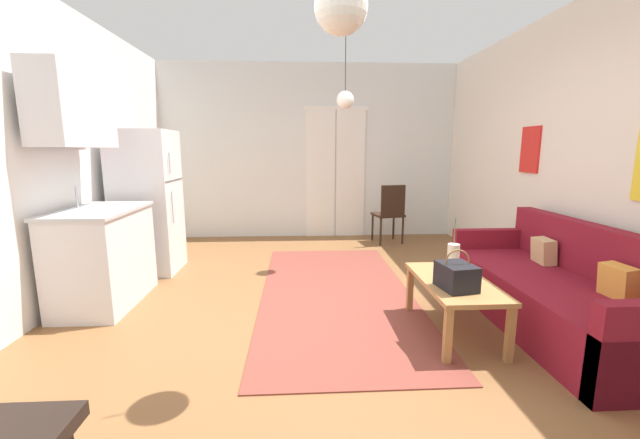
% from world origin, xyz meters
% --- Properties ---
extents(ground_plane, '(5.32, 7.27, 0.10)m').
position_xyz_m(ground_plane, '(0.00, 0.00, -0.05)').
color(ground_plane, brown).
extents(wall_back, '(4.92, 0.13, 2.78)m').
position_xyz_m(wall_back, '(0.01, 3.38, 1.38)').
color(wall_back, silver).
rests_on(wall_back, ground_plane).
extents(wall_right, '(0.12, 6.87, 2.78)m').
position_xyz_m(wall_right, '(2.41, -0.00, 1.39)').
color(wall_right, silver).
rests_on(wall_right, ground_plane).
extents(wall_left, '(0.12, 6.87, 2.78)m').
position_xyz_m(wall_left, '(-2.41, 0.00, 1.39)').
color(wall_left, white).
rests_on(wall_left, ground_plane).
extents(area_rug, '(1.48, 3.27, 0.01)m').
position_xyz_m(area_rug, '(0.18, 0.66, 0.01)').
color(area_rug, brown).
rests_on(area_rug, ground_plane).
extents(couch, '(0.83, 2.07, 0.84)m').
position_xyz_m(couch, '(1.92, -0.18, 0.27)').
color(couch, maroon).
rests_on(couch, ground_plane).
extents(coffee_table, '(0.51, 0.97, 0.44)m').
position_xyz_m(coffee_table, '(1.02, -0.24, 0.38)').
color(coffee_table, '#A87542').
rests_on(coffee_table, ground_plane).
extents(bamboo_vase, '(0.10, 0.10, 0.44)m').
position_xyz_m(bamboo_vase, '(1.11, 0.04, 0.55)').
color(bamboo_vase, beige).
rests_on(bamboo_vase, coffee_table).
extents(handbag, '(0.26, 0.31, 0.29)m').
position_xyz_m(handbag, '(0.95, -0.43, 0.53)').
color(handbag, black).
rests_on(handbag, coffee_table).
extents(refrigerator, '(0.67, 0.65, 1.65)m').
position_xyz_m(refrigerator, '(-1.95, 1.54, 0.83)').
color(refrigerator, white).
rests_on(refrigerator, ground_plane).
extents(kitchen_counter, '(0.61, 1.04, 2.13)m').
position_xyz_m(kitchen_counter, '(-2.04, 0.54, 0.82)').
color(kitchen_counter, silver).
rests_on(kitchen_counter, ground_plane).
extents(accent_chair, '(0.49, 0.47, 0.91)m').
position_xyz_m(accent_chair, '(1.20, 2.73, 0.50)').
color(accent_chair, black).
rests_on(accent_chair, ground_plane).
extents(pendant_lamp_near, '(0.30, 0.30, 0.72)m').
position_xyz_m(pendant_lamp_near, '(0.05, -0.75, 2.21)').
color(pendant_lamp_near, black).
extents(pendant_lamp_far, '(0.21, 0.21, 0.88)m').
position_xyz_m(pendant_lamp_far, '(0.36, 1.61, 2.00)').
color(pendant_lamp_far, black).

